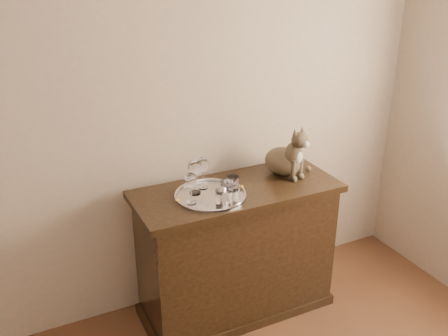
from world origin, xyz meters
The scene contains 10 objects.
wall_back centered at (0.00, 2.25, 1.35)m, with size 4.00×0.10×2.70m, color tan.
sideboard centered at (0.60, 1.94, 0.42)m, with size 1.20×0.50×0.85m, color black, non-canonical shape.
tray centered at (0.42, 1.91, 0.85)m, with size 0.40×0.40×0.01m, color silver.
wine_glass_a centered at (0.35, 1.97, 0.96)m, with size 0.08×0.08×0.20m, color silver, non-canonical shape.
wine_glass_b centered at (0.42, 2.02, 0.95)m, with size 0.07×0.07×0.18m, color silver, non-canonical shape.
wine_glass_c centered at (0.29, 1.87, 0.95)m, with size 0.07×0.07×0.18m, color silver, non-canonical shape.
tumbler_a centered at (0.51, 1.88, 0.90)m, with size 0.07×0.07×0.08m, color white.
tumbler_b centered at (0.43, 1.80, 0.90)m, with size 0.07×0.07×0.08m, color white.
tumbler_c centered at (0.56, 1.92, 0.90)m, with size 0.07×0.07×0.08m, color silver.
cat centered at (0.95, 2.01, 1.01)m, with size 0.32×0.30×0.32m, color brown, non-canonical shape.
Camera 1 is at (-0.59, -0.35, 2.10)m, focal length 40.00 mm.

